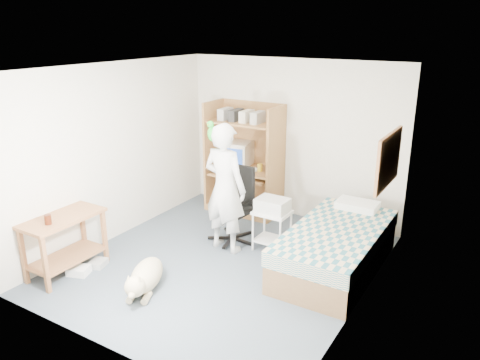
% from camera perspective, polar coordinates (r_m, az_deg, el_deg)
% --- Properties ---
extents(floor, '(4.00, 4.00, 0.00)m').
position_cam_1_polar(floor, '(6.23, -2.05, -10.07)').
color(floor, '#434E5A').
rests_on(floor, ground).
extents(wall_back, '(3.60, 0.02, 2.50)m').
position_cam_1_polar(wall_back, '(7.43, 6.34, 4.92)').
color(wall_back, beige).
rests_on(wall_back, floor).
extents(wall_right, '(0.02, 4.00, 2.50)m').
position_cam_1_polar(wall_right, '(5.03, 15.22, -2.26)').
color(wall_right, beige).
rests_on(wall_right, floor).
extents(wall_left, '(0.02, 4.00, 2.50)m').
position_cam_1_polar(wall_left, '(6.86, -14.88, 3.28)').
color(wall_left, beige).
rests_on(wall_left, floor).
extents(ceiling, '(3.60, 4.00, 0.02)m').
position_cam_1_polar(ceiling, '(5.50, -2.36, 13.50)').
color(ceiling, white).
rests_on(ceiling, wall_back).
extents(computer_hutch, '(1.20, 0.63, 1.80)m').
position_cam_1_polar(computer_hutch, '(7.63, 0.62, 2.06)').
color(computer_hutch, brown).
rests_on(computer_hutch, floor).
extents(bed, '(1.02, 2.02, 0.66)m').
position_cam_1_polar(bed, '(6.08, 11.60, -8.15)').
color(bed, brown).
rests_on(bed, floor).
extents(side_desk, '(0.50, 1.00, 0.75)m').
position_cam_1_polar(side_desk, '(6.20, -20.61, -6.40)').
color(side_desk, brown).
rests_on(side_desk, floor).
extents(corkboard, '(0.04, 0.94, 0.66)m').
position_cam_1_polar(corkboard, '(5.81, 17.68, 2.36)').
color(corkboard, '#956643').
rests_on(corkboard, wall_right).
extents(office_chair, '(0.60, 0.60, 1.07)m').
position_cam_1_polar(office_chair, '(6.71, -0.68, -4.27)').
color(office_chair, black).
rests_on(office_chair, floor).
extents(person, '(0.69, 0.49, 1.78)m').
position_cam_1_polar(person, '(6.26, -1.84, -1.00)').
color(person, silver).
rests_on(person, floor).
extents(parrot, '(0.13, 0.23, 0.36)m').
position_cam_1_polar(parrot, '(6.18, -3.41, 5.83)').
color(parrot, '#169819').
rests_on(parrot, person).
extents(dog, '(0.58, 0.97, 0.39)m').
position_cam_1_polar(dog, '(5.69, -11.50, -11.48)').
color(dog, '#CBB588').
rests_on(dog, floor).
extents(printer_cart, '(0.48, 0.39, 0.57)m').
position_cam_1_polar(printer_cart, '(6.43, 3.93, -5.40)').
color(printer_cart, white).
rests_on(printer_cart, floor).
extents(printer, '(0.42, 0.33, 0.18)m').
position_cam_1_polar(printer, '(6.32, 3.98, -3.06)').
color(printer, '#BCBCB6').
rests_on(printer, printer_cart).
extents(crt_monitor, '(0.46, 0.48, 0.39)m').
position_cam_1_polar(crt_monitor, '(7.67, -0.22, 3.25)').
color(crt_monitor, beige).
rests_on(crt_monitor, computer_hutch).
extents(keyboard, '(0.46, 0.18, 0.03)m').
position_cam_1_polar(keyboard, '(7.54, 0.01, 0.67)').
color(keyboard, beige).
rests_on(keyboard, computer_hutch).
extents(pencil_cup, '(0.08, 0.08, 0.12)m').
position_cam_1_polar(pencil_cup, '(7.40, 2.44, 1.52)').
color(pencil_cup, gold).
rests_on(pencil_cup, computer_hutch).
extents(drink_glass, '(0.08, 0.08, 0.12)m').
position_cam_1_polar(drink_glass, '(5.91, -22.38, -4.47)').
color(drink_glass, '#3C1609').
rests_on(drink_glass, side_desk).
extents(floor_box_a, '(0.30, 0.27, 0.10)m').
position_cam_1_polar(floor_box_a, '(6.28, -19.06, -10.39)').
color(floor_box_a, white).
rests_on(floor_box_a, floor).
extents(floor_box_b, '(0.24, 0.26, 0.08)m').
position_cam_1_polar(floor_box_b, '(6.40, -16.90, -9.68)').
color(floor_box_b, '#A7A8A3').
rests_on(floor_box_b, floor).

